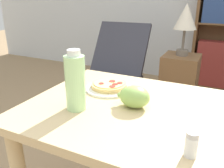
# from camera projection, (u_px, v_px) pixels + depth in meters

# --- Properties ---
(dining_table) EXTENTS (1.24, 0.71, 0.75)m
(dining_table) POSITION_uv_depth(u_px,v_px,m) (175.00, 141.00, 0.94)
(dining_table) COLOR #D1B27F
(dining_table) RESTS_ON ground_plane
(pizza_on_plate) EXTENTS (0.23, 0.23, 0.04)m
(pizza_on_plate) POSITION_uv_depth(u_px,v_px,m) (109.00, 86.00, 1.14)
(pizza_on_plate) COLOR white
(pizza_on_plate) RESTS_ON dining_table
(grape_bunch) EXTENTS (0.14, 0.10, 0.09)m
(grape_bunch) POSITION_uv_depth(u_px,v_px,m) (134.00, 97.00, 0.95)
(grape_bunch) COLOR #93BC5B
(grape_bunch) RESTS_ON dining_table
(drink_bottle) EXTENTS (0.08, 0.08, 0.24)m
(drink_bottle) POSITION_uv_depth(u_px,v_px,m) (75.00, 82.00, 0.92)
(drink_bottle) COLOR #B7EAA3
(drink_bottle) RESTS_ON dining_table
(salt_shaker) EXTENTS (0.04, 0.04, 0.08)m
(salt_shaker) POSITION_uv_depth(u_px,v_px,m) (191.00, 144.00, 0.66)
(salt_shaker) COLOR white
(salt_shaker) RESTS_ON dining_table
(lounge_chair_near) EXTENTS (0.64, 0.80, 0.88)m
(lounge_chair_near) POSITION_uv_depth(u_px,v_px,m) (115.00, 80.00, 2.65)
(lounge_chair_near) COLOR black
(lounge_chair_near) RESTS_ON ground_plane
(bookshelf) EXTENTS (0.60, 0.25, 1.68)m
(bookshelf) POSITION_uv_depth(u_px,v_px,m) (220.00, 29.00, 2.97)
(bookshelf) COLOR brown
(bookshelf) RESTS_ON ground_plane
(side_table) EXTENTS (0.34, 0.34, 0.63)m
(side_table) POSITION_uv_depth(u_px,v_px,m) (179.00, 86.00, 2.40)
(side_table) COLOR brown
(side_table) RESTS_ON ground_plane
(table_lamp) EXTENTS (0.21, 0.21, 0.48)m
(table_lamp) POSITION_uv_depth(u_px,v_px,m) (186.00, 19.00, 2.17)
(table_lamp) COLOR #665B51
(table_lamp) RESTS_ON side_table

